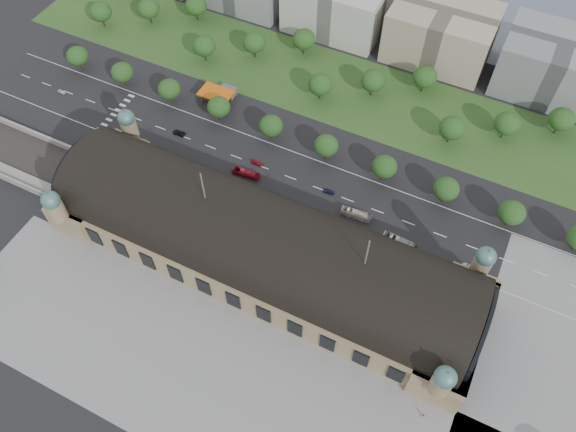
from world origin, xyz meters
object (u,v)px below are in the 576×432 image
at_px(traffic_car_2, 179,133).
at_px(bus_west, 246,173).
at_px(traffic_car_0, 61,92).
at_px(parked_car_0, 168,161).
at_px(parked_car_2, 200,180).
at_px(parked_car_4, 202,181).
at_px(traffic_car_6, 468,266).
at_px(bus_mid, 356,214).
at_px(parked_car_1, 180,167).
at_px(parked_car_3, 209,184).
at_px(parked_car_6, 216,187).
at_px(traffic_car_3, 257,163).
at_px(bus_east, 399,242).
at_px(petrol_station, 222,92).
at_px(traffic_car_4, 329,191).
at_px(parked_car_5, 237,190).
at_px(pedestrian_0, 423,416).

height_order(traffic_car_2, bus_west, bus_west).
distance_m(traffic_car_0, parked_car_0, 65.05).
relative_size(parked_car_2, parked_car_4, 1.00).
relative_size(traffic_car_6, bus_mid, 0.43).
bearing_deg(parked_car_1, traffic_car_0, -133.39).
height_order(parked_car_3, parked_car_6, parked_car_3).
distance_m(traffic_car_3, parked_car_3, 20.92).
bearing_deg(parked_car_4, bus_east, 63.03).
bearing_deg(bus_east, petrol_station, 71.71).
bearing_deg(petrol_station, traffic_car_6, -16.89).
bearing_deg(bus_east, bus_west, 90.24).
height_order(traffic_car_4, traffic_car_6, traffic_car_4).
relative_size(traffic_car_4, parked_car_0, 1.11).
bearing_deg(petrol_station, bus_west, -48.56).
bearing_deg(traffic_car_0, parked_car_4, 86.95).
bearing_deg(parked_car_4, parked_car_1, -133.03).
distance_m(traffic_car_0, bus_east, 158.77).
bearing_deg(parked_car_2, parked_car_5, 60.71).
xyz_separation_m(parked_car_2, parked_car_3, (3.82, 0.00, 0.04)).
bearing_deg(traffic_car_2, parked_car_5, 63.18).
xyz_separation_m(petrol_station, bus_mid, (75.41, -33.28, -1.37)).
distance_m(traffic_car_4, parked_car_4, 48.67).
distance_m(traffic_car_6, bus_mid, 43.29).
bearing_deg(traffic_car_2, pedestrian_0, 59.55).
distance_m(traffic_car_2, bus_mid, 80.87).
bearing_deg(bus_west, parked_car_2, 119.95).
height_order(parked_car_4, bus_mid, bus_mid).
height_order(traffic_car_6, parked_car_6, parked_car_6).
bearing_deg(traffic_car_6, traffic_car_3, -102.23).
distance_m(parked_car_2, parked_car_4, 0.78).
distance_m(parked_car_3, bus_east, 74.68).
bearing_deg(parked_car_3, bus_east, 72.59).
relative_size(traffic_car_2, pedestrian_0, 2.72).
height_order(parked_car_3, parked_car_4, parked_car_4).
relative_size(traffic_car_0, traffic_car_3, 0.84).
relative_size(traffic_car_0, pedestrian_0, 2.03).
distance_m(traffic_car_3, bus_mid, 44.81).
xyz_separation_m(traffic_car_0, parked_car_2, (80.26, -15.67, 0.04)).
xyz_separation_m(parked_car_6, bus_west, (7.47, 10.19, 0.84)).
bearing_deg(pedestrian_0, traffic_car_4, 110.45).
distance_m(petrol_station, parked_car_2, 47.03).
height_order(traffic_car_3, bus_west, bus_west).
height_order(traffic_car_0, parked_car_3, parked_car_3).
bearing_deg(traffic_car_3, traffic_car_6, -99.82).
relative_size(parked_car_6, bus_mid, 0.41).
relative_size(petrol_station, parked_car_3, 3.20).
bearing_deg(traffic_car_4, parked_car_0, -82.66).
bearing_deg(petrol_station, parked_car_0, -91.15).
distance_m(traffic_car_6, bus_east, 24.81).
height_order(traffic_car_3, parked_car_1, parked_car_1).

